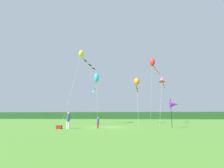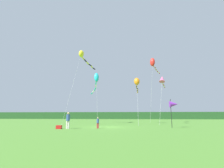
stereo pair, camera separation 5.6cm
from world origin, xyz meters
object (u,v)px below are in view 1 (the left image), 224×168
(person_child, at_px, (98,122))
(banner_flag_pole, at_px, (174,104))
(person_adult, at_px, (68,119))
(kite_red, at_px, (153,63))
(kite_rainbow, at_px, (162,80))
(kite_cyan, at_px, (96,80))
(cooler_box, at_px, (59,127))
(kite_orange, at_px, (137,82))
(kite_yellow, at_px, (83,56))

(person_child, relative_size, banner_flag_pole, 0.37)
(person_adult, xyz_separation_m, kite_red, (11.15, 15.75, 10.77))
(kite_rainbow, xyz_separation_m, kite_red, (-0.58, 5.53, 4.65))
(kite_rainbow, distance_m, kite_cyan, 11.08)
(cooler_box, xyz_separation_m, kite_orange, (8.50, 11.42, 6.71))
(kite_rainbow, distance_m, kite_orange, 4.18)
(banner_flag_pole, distance_m, kite_rainbow, 9.25)
(person_child, distance_m, cooler_box, 3.99)
(person_adult, relative_size, kite_red, 0.13)
(person_child, distance_m, kite_cyan, 12.18)
(kite_orange, bearing_deg, kite_yellow, -167.39)
(person_adult, distance_m, kite_cyan, 12.49)
(person_adult, height_order, person_child, person_adult)
(cooler_box, xyz_separation_m, kite_rainbow, (12.57, 10.48, 6.88))
(kite_rainbow, height_order, kite_yellow, kite_yellow)
(person_child, bearing_deg, banner_flag_pole, 9.36)
(banner_flag_pole, relative_size, kite_orange, 0.35)
(banner_flag_pole, height_order, kite_red, kite_red)
(kite_cyan, bearing_deg, person_adult, -93.61)
(banner_flag_pole, bearing_deg, kite_yellow, 151.15)
(cooler_box, relative_size, banner_flag_pole, 0.17)
(banner_flag_pole, xyz_separation_m, kite_yellow, (-12.66, 6.97, 8.74))
(person_adult, distance_m, kite_red, 22.10)
(banner_flag_pole, xyz_separation_m, kite_orange, (-3.60, 9.00, 4.34))
(kite_cyan, bearing_deg, cooler_box, -97.81)
(person_adult, relative_size, kite_rainbow, 0.22)
(person_adult, xyz_separation_m, person_child, (2.99, 0.80, -0.30))
(person_child, bearing_deg, person_adult, -164.94)
(kite_rainbow, bearing_deg, person_adult, -138.94)
(kite_rainbow, relative_size, kite_orange, 0.87)
(kite_cyan, bearing_deg, kite_rainbow, -2.49)
(kite_cyan, distance_m, kite_red, 12.42)
(person_adult, distance_m, kite_orange, 14.79)
(cooler_box, height_order, kite_rainbow, kite_rainbow)
(banner_flag_pole, bearing_deg, kite_cyan, 141.13)
(kite_rainbow, xyz_separation_m, kite_orange, (-4.07, 0.94, -0.17))
(person_child, xyz_separation_m, banner_flag_pole, (8.29, 1.37, 1.91))
(person_child, bearing_deg, kite_red, 61.35)
(kite_rainbow, bearing_deg, kite_yellow, -175.26)
(banner_flag_pole, xyz_separation_m, kite_cyan, (-10.60, 8.54, 4.79))
(kite_yellow, bearing_deg, kite_cyan, 37.34)
(kite_yellow, xyz_separation_m, kite_red, (12.54, 6.62, 0.42))
(kite_cyan, xyz_separation_m, kite_orange, (7.00, 0.46, -0.45))
(kite_red, bearing_deg, banner_flag_pole, -89.50)
(person_adult, relative_size, banner_flag_pole, 0.54)
(kite_yellow, bearing_deg, person_child, -62.34)
(cooler_box, xyz_separation_m, kite_red, (11.98, 16.01, 11.53))
(kite_yellow, bearing_deg, kite_orange, 12.61)
(person_child, bearing_deg, kite_rainbow, 47.12)
(kite_yellow, relative_size, kite_orange, 1.36)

